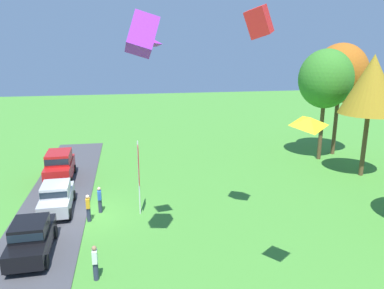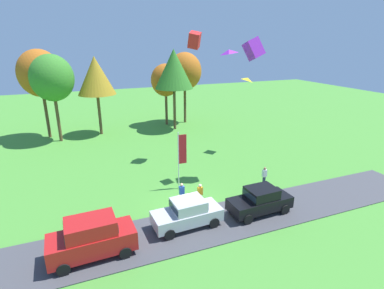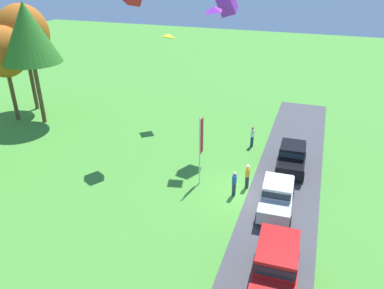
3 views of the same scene
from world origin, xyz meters
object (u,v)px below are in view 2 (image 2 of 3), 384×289
car_sedan_near_entrance (187,212)px  tree_center_back (166,80)px  person_beside_suv (264,177)px  car_suv_by_flagpole (92,236)px  tree_lone_near (96,76)px  kite_diamond_topmost (229,52)px  tree_left_of_center (174,69)px  kite_box_high_left (194,40)px  person_on_lawn (182,194)px  kite_box_high_right (254,49)px  person_watching_sky (200,195)px  car_sedan_mid_row (260,200)px  tree_far_left (52,78)px  tree_right_of_center (40,73)px  kite_diamond_near_flag (248,79)px  flag_banner (181,153)px  tree_far_right (185,71)px

car_sedan_near_entrance → tree_center_back: tree_center_back is taller
car_sedan_near_entrance → person_beside_suv: 8.37m
tree_center_back → car_suv_by_flagpole: bearing=-115.5°
tree_lone_near → kite_diamond_topmost: size_ratio=9.14×
tree_left_of_center → kite_box_high_left: kite_box_high_left is taller
person_on_lawn → kite_box_high_right: size_ratio=1.20×
person_watching_sky → kite_box_high_right: (5.86, 3.29, 9.85)m
person_beside_suv → tree_left_of_center: 20.30m
car_sedan_mid_row → person_watching_sky: size_ratio=2.61×
tree_far_left → tree_lone_near: size_ratio=1.04×
tree_right_of_center → kite_diamond_near_flag: 23.90m
flag_banner → person_watching_sky: bearing=-84.7°
tree_far_right → car_sedan_near_entrance: bearing=-110.3°
tree_right_of_center → tree_center_back: size_ratio=1.24×
car_sedan_mid_row → kite_box_high_right: bearing=67.1°
car_sedan_mid_row → tree_left_of_center: 23.38m
kite_box_high_left → kite_diamond_topmost: size_ratio=1.27×
tree_lone_near → kite_box_high_right: (10.58, -17.92, 3.37)m
car_suv_by_flagpole → kite_diamond_topmost: (11.48, 6.50, 9.24)m
tree_lone_near → car_suv_by_flagpole: bearing=-96.8°
tree_center_back → tree_left_of_center: bearing=-83.5°
tree_lone_near → kite_diamond_near_flag: (13.84, -12.15, 0.30)m
flag_banner → kite_diamond_topmost: 8.62m
person_on_lawn → person_beside_suv: 7.23m
car_sedan_mid_row → tree_far_left: size_ratio=0.44×
car_suv_by_flagpole → flag_banner: (7.31, 5.91, 1.72)m
car_suv_by_flagpole → tree_left_of_center: bearing=61.2°
tree_far_left → flag_banner: 19.80m
tree_lone_near → flag_banner: tree_lone_near is taller
kite_diamond_near_flag → kite_box_high_right: size_ratio=0.77×
car_sedan_mid_row → person_on_lawn: bearing=146.3°
tree_left_of_center → kite_diamond_topmost: bearing=-93.4°
person_beside_suv → tree_lone_near: 23.94m
car_suv_by_flagpole → tree_left_of_center: size_ratio=0.45×
person_on_lawn → flag_banner: 3.40m
tree_right_of_center → tree_left_of_center: (15.66, -2.38, 0.19)m
tree_right_of_center → tree_far_right: tree_right_of_center is taller
car_sedan_mid_row → flag_banner: (-3.71, 5.55, 1.98)m
car_sedan_mid_row → person_beside_suv: car_sedan_mid_row is taller
car_sedan_near_entrance → kite_box_high_right: size_ratio=3.15×
kite_diamond_near_flag → tree_center_back: bearing=108.8°
tree_right_of_center → kite_diamond_topmost: bearing=-51.5°
car_suv_by_flagpole → tree_far_right: tree_far_right is taller
tree_far_left → tree_center_back: size_ratio=1.18×
person_beside_suv → tree_left_of_center: size_ratio=0.16×
tree_far_left → tree_far_right: size_ratio=1.01×
car_suv_by_flagpole → kite_diamond_near_flag: kite_diamond_near_flag is taller
person_on_lawn → tree_far_right: (8.58, 22.16, 6.46)m
car_suv_by_flagpole → car_sedan_near_entrance: size_ratio=1.04×
tree_far_left → kite_diamond_topmost: bearing=-50.7°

